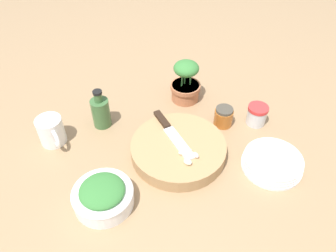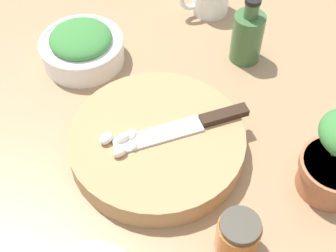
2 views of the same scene
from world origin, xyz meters
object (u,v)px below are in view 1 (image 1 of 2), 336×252
cutting_board (178,149)px  coffee_mug (51,131)px  herb_bowl (103,195)px  honey_jar (224,117)px  oil_bottle (101,112)px  garlic_cloves (188,156)px  plate_stack (272,162)px  spice_jar (257,115)px  potted_herb (186,84)px  chef_knife (171,131)px

cutting_board → coffee_mug: size_ratio=2.53×
herb_bowl → coffee_mug: size_ratio=1.43×
honey_jar → oil_bottle: bearing=159.0°
garlic_cloves → plate_stack: 0.26m
cutting_board → garlic_cloves: garlic_cloves is taller
cutting_board → spice_jar: (0.31, 0.04, 0.01)m
plate_stack → potted_herb: potted_herb is taller
spice_jar → cutting_board: bearing=-172.5°
garlic_cloves → chef_knife: bearing=93.5°
cutting_board → chef_knife: 0.07m
cutting_board → herb_bowl: herb_bowl is taller
spice_jar → plate_stack: (-0.06, -0.19, -0.02)m
oil_bottle → cutting_board: bearing=-49.7°
garlic_cloves → herb_bowl: 0.27m
garlic_cloves → potted_herb: potted_herb is taller
coffee_mug → potted_herb: size_ratio=0.73×
plate_stack → coffee_mug: bearing=150.0°
garlic_cloves → oil_bottle: size_ratio=0.48×
chef_knife → spice_jar: spice_jar is taller
cutting_board → herb_bowl: 0.28m
coffee_mug → honey_jar: 0.58m
cutting_board → oil_bottle: oil_bottle is taller
spice_jar → oil_bottle: size_ratio=0.50×
potted_herb → coffee_mug: bearing=-173.6°
honey_jar → oil_bottle: size_ratio=0.48×
cutting_board → oil_bottle: (-0.19, 0.23, 0.03)m
garlic_cloves → spice_jar: 0.33m
chef_knife → potted_herb: (0.14, 0.20, 0.02)m
garlic_cloves → coffee_mug: bearing=144.3°
honey_jar → spice_jar: bearing=-17.6°
plate_stack → chef_knife: bearing=139.8°
herb_bowl → garlic_cloves: bearing=7.0°
spice_jar → coffee_mug: 0.69m
chef_knife → plate_stack: size_ratio=1.29×
chef_knife → spice_jar: bearing=170.2°
plate_stack → cutting_board: bearing=148.5°
cutting_board → coffee_mug: 0.42m
plate_stack → oil_bottle: size_ratio=1.29×
spice_jar → coffee_mug: (-0.67, 0.16, 0.01)m
plate_stack → oil_bottle: 0.58m
potted_herb → herb_bowl: bearing=-138.4°
plate_stack → oil_bottle: oil_bottle is taller
herb_bowl → oil_bottle: (0.07, 0.32, 0.02)m
coffee_mug → plate_stack: size_ratio=0.64×
coffee_mug → chef_knife: bearing=-21.4°
coffee_mug → cutting_board: bearing=-29.0°
chef_knife → plate_stack: (0.25, -0.21, -0.03)m
spice_jar → plate_stack: size_ratio=0.39×
spice_jar → garlic_cloves: bearing=-161.3°
honey_jar → plate_stack: bearing=-78.3°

